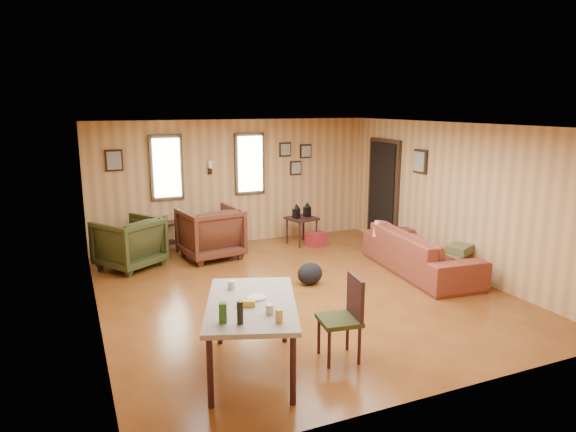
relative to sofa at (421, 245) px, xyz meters
The scene contains 11 objects.
room 2.15m from the sofa, behind, with size 5.54×6.04×2.44m.
sofa is the anchor object (origin of this frame).
recliner_brown 3.61m from the sofa, 143.38° to the left, with size 0.97×0.91×1.00m, color #492215.
recliner_green 4.79m from the sofa, 153.54° to the left, with size 0.90×0.84×0.93m, color #2D3116.
end_table 4.65m from the sofa, 141.45° to the left, with size 0.62×0.58×0.68m.
side_table 2.56m from the sofa, 113.79° to the left, with size 0.61×0.61×0.82m.
cooler 2.29m from the sofa, 111.09° to the left, with size 0.41×0.34×0.26m.
backpack 1.92m from the sofa, behind, with size 0.47×0.41×0.34m.
sofa_pillows 0.15m from the sofa, 51.20° to the left, with size 1.01×1.64×0.34m.
dining_table 4.05m from the sofa, 151.79° to the right, with size 1.32×1.67×0.96m.
dining_chair 3.27m from the sofa, 141.35° to the right, with size 0.47×0.47×0.91m.
Camera 1 is at (-2.97, -6.45, 2.68)m, focal length 32.00 mm.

